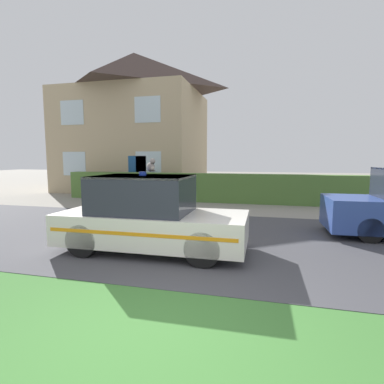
# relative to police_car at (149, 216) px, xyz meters

# --- Properties ---
(ground_plane) EXTENTS (80.00, 80.00, 0.00)m
(ground_plane) POSITION_rel_police_car_xyz_m (1.15, -2.89, -0.77)
(ground_plane) COLOR gray
(road_strip) EXTENTS (28.00, 6.15, 0.01)m
(road_strip) POSITION_rel_police_car_xyz_m (1.15, 1.30, -0.76)
(road_strip) COLOR #424247
(road_strip) RESTS_ON ground
(lawn_verge) EXTENTS (28.00, 2.35, 0.01)m
(lawn_verge) POSITION_rel_police_car_xyz_m (1.15, -2.95, -0.76)
(lawn_verge) COLOR #3D7533
(lawn_verge) RESTS_ON ground
(garden_hedge) EXTENTS (14.38, 0.65, 1.29)m
(garden_hedge) POSITION_rel_police_car_xyz_m (0.07, 7.48, -0.12)
(garden_hedge) COLOR #4C7233
(garden_hedge) RESTS_ON ground
(police_car) EXTENTS (3.99, 1.67, 1.70)m
(police_car) POSITION_rel_police_car_xyz_m (0.00, 0.00, 0.00)
(police_car) COLOR black
(police_car) RESTS_ON road_strip
(cat) EXTENTS (0.27, 0.33, 0.29)m
(cat) POSITION_rel_police_car_xyz_m (0.02, 0.08, 1.06)
(cat) COLOR gray
(cat) RESTS_ON police_car
(house_left) EXTENTS (8.35, 6.87, 8.42)m
(house_left) POSITION_rel_police_car_xyz_m (-5.72, 11.88, 3.53)
(house_left) COLOR tan
(house_left) RESTS_ON ground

